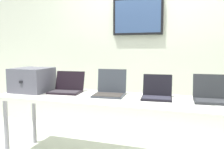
{
  "coord_description": "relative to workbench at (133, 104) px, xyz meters",
  "views": [
    {
      "loc": [
        0.53,
        -2.3,
        1.26
      ],
      "look_at": [
        -0.25,
        0.06,
        0.99
      ],
      "focal_mm": 37.38,
      "sensor_mm": 36.0,
      "label": 1
    }
  ],
  "objects": [
    {
      "name": "equipment_box",
      "position": [
        -1.25,
        0.04,
        0.19
      ],
      "size": [
        0.41,
        0.41,
        0.28
      ],
      "color": "#575664",
      "rests_on": "workbench"
    },
    {
      "name": "back_wall",
      "position": [
        -0.0,
        1.13,
        0.63
      ],
      "size": [
        8.0,
        0.11,
        2.65
      ],
      "color": "silver",
      "rests_on": "ground"
    },
    {
      "name": "workbench",
      "position": [
        0.0,
        0.0,
        0.0
      ],
      "size": [
        3.02,
        0.7,
        0.75
      ],
      "color": "silver",
      "rests_on": "ground"
    },
    {
      "name": "laptop_station_2",
      "position": [
        0.23,
        0.1,
        0.1
      ],
      "size": [
        0.33,
        0.32,
        0.24
      ],
      "color": "black",
      "rests_on": "workbench"
    },
    {
      "name": "laptop_station_3",
      "position": [
        0.74,
        0.13,
        0.11
      ],
      "size": [
        0.32,
        0.34,
        0.25
      ],
      "color": "#25262A",
      "rests_on": "workbench"
    },
    {
      "name": "laptop_station_0",
      "position": [
        -0.83,
        0.11,
        0.1
      ],
      "size": [
        0.39,
        0.34,
        0.24
      ],
      "color": "black",
      "rests_on": "workbench"
    },
    {
      "name": "laptop_station_1",
      "position": [
        -0.29,
        0.1,
        0.11
      ],
      "size": [
        0.36,
        0.34,
        0.28
      ],
      "color": "#353941",
      "rests_on": "workbench"
    }
  ]
}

